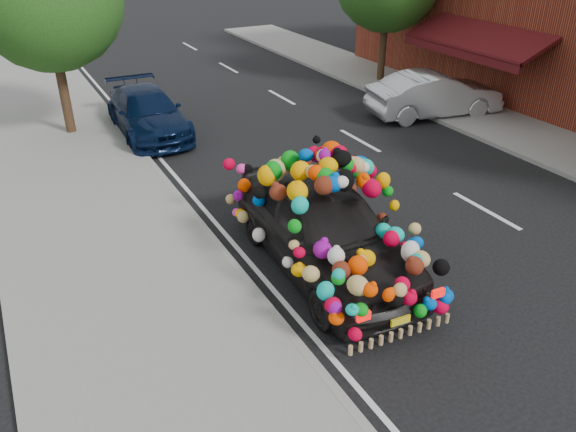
% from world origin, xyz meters
% --- Properties ---
extents(ground, '(100.00, 100.00, 0.00)m').
position_xyz_m(ground, '(0.00, 0.00, 0.00)').
color(ground, black).
rests_on(ground, ground).
extents(sidewalk, '(4.00, 60.00, 0.12)m').
position_xyz_m(sidewalk, '(-4.30, 0.00, 0.06)').
color(sidewalk, gray).
rests_on(sidewalk, ground).
extents(kerb, '(0.15, 60.00, 0.13)m').
position_xyz_m(kerb, '(-2.35, 0.00, 0.07)').
color(kerb, gray).
rests_on(kerb, ground).
extents(footpath_far, '(3.00, 40.00, 0.12)m').
position_xyz_m(footpath_far, '(8.20, 3.00, 0.06)').
color(footpath_far, gray).
rests_on(footpath_far, ground).
extents(lane_markings, '(6.00, 50.00, 0.01)m').
position_xyz_m(lane_markings, '(3.60, 0.00, 0.01)').
color(lane_markings, silver).
rests_on(lane_markings, ground).
extents(plush_art_car, '(2.61, 5.20, 2.31)m').
position_xyz_m(plush_art_car, '(-0.80, -0.18, 1.19)').
color(plush_art_car, black).
rests_on(plush_art_car, ground).
extents(navy_sedan, '(1.97, 4.56, 1.31)m').
position_xyz_m(navy_sedan, '(-1.68, 8.54, 0.65)').
color(navy_sedan, '#071532').
rests_on(navy_sedan, ground).
extents(silver_hatchback, '(4.55, 2.31, 1.43)m').
position_xyz_m(silver_hatchback, '(7.00, 5.77, 0.72)').
color(silver_hatchback, '#AFB2B6').
rests_on(silver_hatchback, ground).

